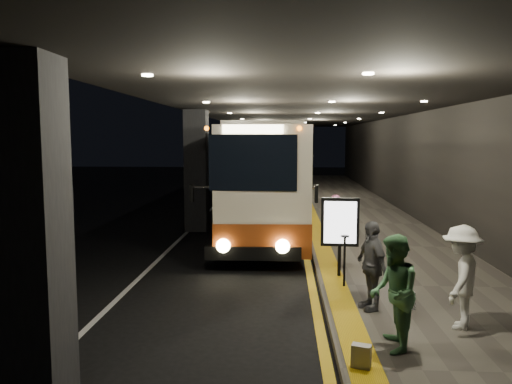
{
  "coord_description": "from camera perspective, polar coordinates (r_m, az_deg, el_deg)",
  "views": [
    {
      "loc": [
        1.7,
        -14.02,
        3.37
      ],
      "look_at": [
        0.81,
        1.51,
        1.7
      ],
      "focal_mm": 35.0,
      "sensor_mm": 36.0,
      "label": 1
    }
  ],
  "objects": [
    {
      "name": "canopy",
      "position": [
        19.08,
        5.75,
        9.79
      ],
      "size": [
        9.0,
        50.0,
        0.4
      ],
      "primitive_type": "cube",
      "color": "black",
      "rests_on": "support_columns"
    },
    {
      "name": "passenger_waiting_green",
      "position": [
        7.99,
        15.47,
        -11.05
      ],
      "size": [
        0.6,
        0.91,
        1.78
      ],
      "primitive_type": "imported",
      "rotation": [
        0.0,
        0.0,
        -1.65
      ],
      "color": "#447B4B",
      "rests_on": "sidewalk"
    },
    {
      "name": "bag_plain",
      "position": [
        7.54,
        11.94,
        -17.9
      ],
      "size": [
        0.3,
        0.23,
        0.34
      ],
      "primitive_type": "cube",
      "rotation": [
        0.0,
        0.0,
        -0.32
      ],
      "color": "beige",
      "rests_on": "sidewalk"
    },
    {
      "name": "info_sign",
      "position": [
        11.77,
        9.57,
        -3.58
      ],
      "size": [
        0.88,
        0.16,
        1.86
      ],
      "rotation": [
        0.0,
        0.0,
        -0.05
      ],
      "color": "black",
      "rests_on": "sidewalk"
    },
    {
      "name": "terminal_wall",
      "position": [
        19.75,
        18.9,
        4.72
      ],
      "size": [
        0.1,
        50.0,
        6.0
      ],
      "primitive_type": "cube",
      "color": "black",
      "rests_on": "ground"
    },
    {
      "name": "kerb_stripe_yellow",
      "position": [
        19.33,
        5.15,
        -3.93
      ],
      "size": [
        0.18,
        50.0,
        0.01
      ],
      "primitive_type": "cube",
      "color": "gold",
      "rests_on": "ground"
    },
    {
      "name": "tactile_strip",
      "position": [
        19.32,
        6.64,
        -3.49
      ],
      "size": [
        0.5,
        50.0,
        0.01
      ],
      "primitive_type": "cube",
      "color": "gold",
      "rests_on": "sidewalk"
    },
    {
      "name": "passenger_waiting_grey",
      "position": [
        9.73,
        13.03,
        -8.15
      ],
      "size": [
        0.8,
        1.1,
        1.69
      ],
      "primitive_type": "imported",
      "rotation": [
        0.0,
        0.0,
        -1.25
      ],
      "color": "#444347",
      "rests_on": "sidewalk"
    },
    {
      "name": "bag_polka",
      "position": [
        10.09,
        16.9,
        -11.76
      ],
      "size": [
        0.29,
        0.15,
        0.33
      ],
      "primitive_type": "cube",
      "rotation": [
        0.0,
        0.0,
        0.11
      ],
      "color": "black",
      "rests_on": "sidewalk"
    },
    {
      "name": "support_columns",
      "position": [
        18.34,
        -6.8,
        2.42
      ],
      "size": [
        0.8,
        24.8,
        4.4
      ],
      "color": "black",
      "rests_on": "ground"
    },
    {
      "name": "coach_main",
      "position": [
        18.02,
        0.82,
        1.07
      ],
      "size": [
        2.92,
        12.0,
        3.71
      ],
      "rotation": [
        0.0,
        0.0,
        0.04
      ],
      "color": "beige",
      "rests_on": "ground"
    },
    {
      "name": "ground",
      "position": [
        14.52,
        -3.58,
        -7.31
      ],
      "size": [
        90.0,
        90.0,
        0.0
      ],
      "primitive_type": "plane",
      "color": "black"
    },
    {
      "name": "coach_second",
      "position": [
        29.76,
        2.0,
        3.18
      ],
      "size": [
        2.59,
        12.21,
        3.84
      ],
      "rotation": [
        0.0,
        0.0,
        -0.0
      ],
      "color": "beige",
      "rests_on": "ground"
    },
    {
      "name": "passenger_waiting_white",
      "position": [
        9.26,
        22.41,
        -8.95
      ],
      "size": [
        1.02,
        1.26,
        1.77
      ],
      "primitive_type": "imported",
      "rotation": [
        0.0,
        0.0,
        -2.08
      ],
      "color": "silver",
      "rests_on": "sidewalk"
    },
    {
      "name": "passenger_boarding",
      "position": [
        15.53,
        9.18,
        -3.09
      ],
      "size": [
        0.42,
        0.59,
        1.51
      ],
      "primitive_type": "imported",
      "rotation": [
        0.0,
        0.0,
        1.68
      ],
      "color": "#D865A8",
      "rests_on": "sidewalk"
    },
    {
      "name": "lane_line_white",
      "position": [
        19.63,
        -7.07,
        -3.79
      ],
      "size": [
        0.12,
        50.0,
        0.01
      ],
      "primitive_type": "cube",
      "color": "silver",
      "rests_on": "ground"
    },
    {
      "name": "stanchion_post",
      "position": [
        11.11,
        10.07,
        -7.82
      ],
      "size": [
        0.05,
        0.05,
        1.12
      ],
      "primitive_type": "cylinder",
      "color": "black",
      "rests_on": "sidewalk"
    },
    {
      "name": "sidewalk",
      "position": [
        19.54,
        12.22,
        -3.72
      ],
      "size": [
        4.5,
        50.0,
        0.15
      ],
      "primitive_type": "cube",
      "color": "#514C44",
      "rests_on": "ground"
    }
  ]
}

